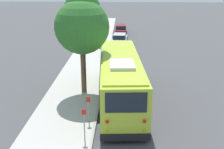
{
  "coord_description": "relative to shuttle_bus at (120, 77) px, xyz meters",
  "views": [
    {
      "loc": [
        -16.35,
        -0.03,
        7.89
      ],
      "look_at": [
        2.56,
        0.7,
        1.3
      ],
      "focal_mm": 45.0,
      "sensor_mm": 36.0,
      "label": 1
    }
  ],
  "objects": [
    {
      "name": "curb_strip",
      "position": [
        -0.95,
        1.36,
        -1.64
      ],
      "size": [
        80.0,
        0.14,
        0.15
      ],
      "primitive_type": "cube",
      "color": "#9D9A94",
      "rests_on": "ground"
    },
    {
      "name": "sign_post_far",
      "position": [
        -3.25,
        1.73,
        -0.79
      ],
      "size": [
        0.06,
        0.22,
        1.5
      ],
      "color": "gray",
      "rests_on": "sidewalk_slab"
    },
    {
      "name": "parked_sedan_black",
      "position": [
        11.34,
        0.25,
        -1.14
      ],
      "size": [
        4.28,
        1.85,
        1.26
      ],
      "rotation": [
        0.0,
        0.0,
        0.02
      ],
      "color": "black",
      "rests_on": "ground"
    },
    {
      "name": "shuttle_bus",
      "position": [
        0.0,
        0.0,
        0.0
      ],
      "size": [
        10.87,
        3.34,
        3.22
      ],
      "rotation": [
        0.0,
        0.0,
        0.06
      ],
      "color": "#ADC633",
      "rests_on": "ground"
    },
    {
      "name": "sidewalk_slab",
      "position": [
        -0.95,
        3.32,
        -1.64
      ],
      "size": [
        80.0,
        3.77,
        0.15
      ],
      "primitive_type": "cube",
      "color": "#B2AFA8",
      "rests_on": "ground"
    },
    {
      "name": "parked_sedan_maroon",
      "position": [
        23.67,
        0.19,
        -1.11
      ],
      "size": [
        4.71,
        1.86,
        1.3
      ],
      "rotation": [
        0.0,
        0.0,
        0.04
      ],
      "color": "maroon",
      "rests_on": "ground"
    },
    {
      "name": "parked_sedan_silver",
      "position": [
        16.82,
        0.25,
        -1.11
      ],
      "size": [
        4.58,
        2.03,
        1.3
      ],
      "rotation": [
        0.0,
        0.0,
        -0.07
      ],
      "color": "#A8AAAF",
      "rests_on": "ground"
    },
    {
      "name": "street_tree",
      "position": [
        1.24,
        2.57,
        3.29
      ],
      "size": [
        3.65,
        3.65,
        6.99
      ],
      "color": "brown",
      "rests_on": "sidewalk_slab"
    },
    {
      "name": "ground_plane",
      "position": [
        -0.95,
        -0.1,
        -1.72
      ],
      "size": [
        160.0,
        160.0,
        0.0
      ],
      "primitive_type": "plane",
      "color": "#474749"
    },
    {
      "name": "sign_post_near",
      "position": [
        -5.01,
        1.73,
        -0.73
      ],
      "size": [
        0.06,
        0.22,
        1.63
      ],
      "color": "gray",
      "rests_on": "sidewalk_slab"
    }
  ]
}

